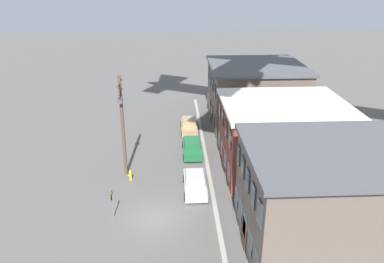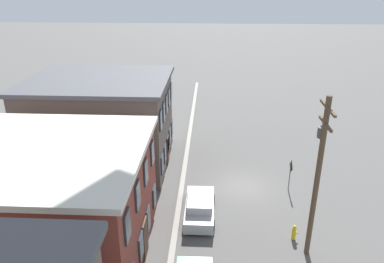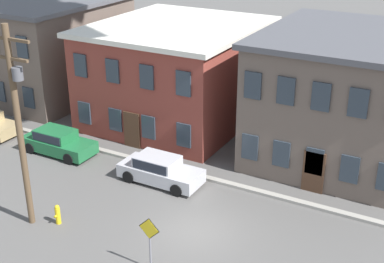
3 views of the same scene
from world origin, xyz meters
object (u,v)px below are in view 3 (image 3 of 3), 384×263
object	(u,v)px
caution_sign	(150,236)
utility_pole	(18,119)
car_green	(58,141)
fire_hydrant	(58,214)
car_silver	(160,169)

from	to	relation	value
caution_sign	utility_pole	size ratio (longest dim) A/B	0.26
caution_sign	utility_pole	bearing A→B (deg)	178.11
car_green	fire_hydrant	bearing A→B (deg)	-48.24
utility_pole	car_silver	bearing A→B (deg)	63.38
caution_sign	utility_pole	xyz separation A→B (m)	(-6.58, 0.22, 3.56)
caution_sign	fire_hydrant	distance (m)	5.64
fire_hydrant	utility_pole	bearing A→B (deg)	-155.14
caution_sign	fire_hydrant	world-z (taller)	caution_sign
car_green	car_silver	bearing A→B (deg)	-0.76
car_green	fire_hydrant	size ratio (longest dim) A/B	4.58
caution_sign	car_green	bearing A→B (deg)	148.76
utility_pole	fire_hydrant	world-z (taller)	utility_pole
car_silver	utility_pole	distance (m)	8.11
utility_pole	fire_hydrant	bearing A→B (deg)	24.86
car_green	utility_pole	bearing A→B (deg)	-57.27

